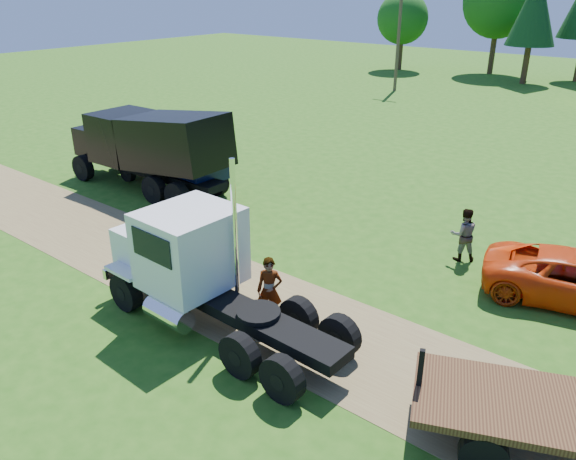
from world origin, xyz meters
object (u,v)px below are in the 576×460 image
Objects in this scene: black_dump_truck at (151,144)px; spectator_a at (270,290)px; navy_truck at (167,158)px; white_semi_tractor at (193,265)px.

spectator_a is (11.49, -5.14, -1.16)m from black_dump_truck.
black_dump_truck is 1.13m from navy_truck.
white_semi_tractor is 2.27m from spectator_a.
spectator_a is at bearing -24.96° from navy_truck.
spectator_a is at bearing -25.93° from black_dump_truck.
spectator_a is at bearing 32.88° from white_semi_tractor.
white_semi_tractor is 0.89× the size of black_dump_truck.
navy_truck is 3.14× the size of spectator_a.
navy_truck is at bearing 145.27° from white_semi_tractor.
white_semi_tractor reaches higher than black_dump_truck.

